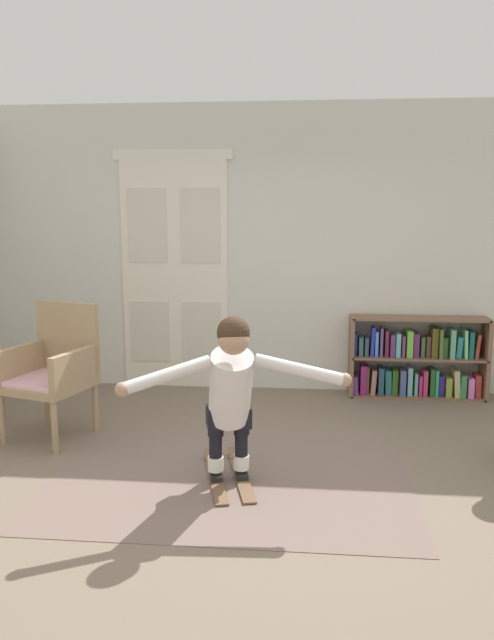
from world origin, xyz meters
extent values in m
plane|color=#726252|center=(0.00, 0.00, 0.00)|extent=(7.20, 7.20, 0.00)
cube|color=beige|center=(0.00, 2.60, 1.45)|extent=(6.00, 0.10, 2.90)
cube|color=silver|center=(-1.28, 2.54, 1.18)|extent=(0.55, 0.04, 2.35)
cube|color=beige|center=(-1.28, 2.52, 1.69)|extent=(0.41, 0.01, 0.76)
cube|color=beige|center=(-1.28, 2.52, 0.59)|extent=(0.41, 0.01, 0.64)
cube|color=silver|center=(-0.73, 2.54, 1.18)|extent=(0.55, 0.04, 2.35)
cube|color=beige|center=(-0.73, 2.52, 1.69)|extent=(0.41, 0.01, 0.76)
cube|color=beige|center=(-0.73, 2.52, 0.59)|extent=(0.41, 0.01, 0.64)
cube|color=silver|center=(-1.01, 2.54, 2.40)|extent=(1.22, 0.04, 0.10)
cube|color=#745F56|center=(-0.16, 0.24, 0.00)|extent=(2.53, 1.81, 0.01)
cube|color=brown|center=(0.81, 2.39, 0.40)|extent=(0.04, 0.30, 0.81)
cube|color=brown|center=(2.12, 2.39, 0.40)|extent=(0.04, 0.30, 0.81)
cube|color=brown|center=(1.47, 2.39, 0.01)|extent=(1.31, 0.30, 0.02)
cube|color=brown|center=(1.47, 2.39, 0.40)|extent=(1.31, 0.30, 0.02)
cube|color=brown|center=(1.47, 2.39, 0.80)|extent=(1.31, 0.30, 0.02)
cube|color=#5B356B|center=(0.86, 2.38, 0.12)|extent=(0.06, 0.22, 0.20)
cube|color=#891D6F|center=(0.94, 2.38, 0.17)|extent=(0.06, 0.17, 0.30)
cube|color=brown|center=(0.98, 2.41, 0.16)|extent=(0.03, 0.15, 0.29)
cube|color=#A37067|center=(1.04, 2.40, 0.15)|extent=(0.06, 0.20, 0.25)
cube|color=#28465A|center=(1.11, 2.38, 0.16)|extent=(0.05, 0.20, 0.28)
cube|color=#28686E|center=(1.19, 2.41, 0.15)|extent=(0.07, 0.19, 0.25)
cube|color=#34601B|center=(1.25, 2.41, 0.15)|extent=(0.06, 0.17, 0.26)
cube|color=#46528A|center=(1.32, 2.37, 0.15)|extent=(0.05, 0.20, 0.27)
cube|color=#77B9C1|center=(1.40, 2.40, 0.16)|extent=(0.05, 0.18, 0.29)
cube|color=#54A882|center=(1.46, 2.38, 0.13)|extent=(0.03, 0.16, 0.23)
cube|color=#C22683|center=(1.50, 2.38, 0.12)|extent=(0.03, 0.18, 0.21)
cube|color=#AD3757|center=(1.55, 2.38, 0.15)|extent=(0.04, 0.18, 0.26)
cube|color=#275624|center=(1.62, 2.39, 0.16)|extent=(0.04, 0.17, 0.28)
cube|color=#27B066|center=(1.66, 2.38, 0.15)|extent=(0.03, 0.15, 0.27)
cube|color=navy|center=(1.71, 2.41, 0.12)|extent=(0.06, 0.18, 0.21)
cube|color=olive|center=(1.78, 2.40, 0.12)|extent=(0.06, 0.19, 0.19)
cube|color=tan|center=(1.85, 2.39, 0.16)|extent=(0.07, 0.22, 0.27)
cube|color=#2F7A42|center=(1.91, 2.37, 0.14)|extent=(0.05, 0.21, 0.23)
cube|color=#D56EC3|center=(1.98, 2.38, 0.12)|extent=(0.06, 0.21, 0.20)
cube|color=#C33A3D|center=(2.06, 2.39, 0.13)|extent=(0.06, 0.15, 0.23)
cube|color=navy|center=(0.85, 2.40, 0.53)|extent=(0.03, 0.14, 0.23)
cube|color=#395C67|center=(0.90, 2.39, 0.51)|extent=(0.04, 0.16, 0.19)
cube|color=#304852|center=(0.96, 2.39, 0.51)|extent=(0.04, 0.16, 0.19)
cube|color=#2A30B4|center=(1.02, 2.38, 0.56)|extent=(0.04, 0.15, 0.30)
cube|color=#4987D8|center=(1.06, 2.41, 0.54)|extent=(0.03, 0.19, 0.25)
cube|color=#604481|center=(1.10, 2.38, 0.56)|extent=(0.03, 0.15, 0.29)
cube|color=#682840|center=(1.16, 2.40, 0.55)|extent=(0.03, 0.18, 0.26)
cube|color=#5D2D65|center=(1.21, 2.39, 0.53)|extent=(0.04, 0.23, 0.23)
cube|color=#5CC8C5|center=(1.27, 2.38, 0.53)|extent=(0.05, 0.18, 0.24)
cube|color=#623260|center=(1.32, 2.40, 0.52)|extent=(0.03, 0.23, 0.22)
cube|color=#66B33D|center=(1.37, 2.38, 0.55)|extent=(0.06, 0.21, 0.27)
cube|color=#5D235F|center=(1.44, 2.41, 0.53)|extent=(0.06, 0.21, 0.24)
cube|color=#3F6038|center=(1.51, 2.41, 0.51)|extent=(0.04, 0.15, 0.20)
cube|color=#50392E|center=(1.56, 2.41, 0.52)|extent=(0.04, 0.14, 0.21)
cube|color=brown|center=(1.62, 2.41, 0.56)|extent=(0.06, 0.20, 0.30)
cube|color=#456827|center=(1.67, 2.37, 0.56)|extent=(0.04, 0.22, 0.29)
cube|color=#335226|center=(1.72, 2.39, 0.52)|extent=(0.05, 0.17, 0.21)
cube|color=#589D74|center=(1.78, 2.37, 0.56)|extent=(0.05, 0.20, 0.29)
cube|color=teal|center=(1.86, 2.40, 0.52)|extent=(0.06, 0.15, 0.21)
cube|color=#81CD85|center=(1.91, 2.41, 0.56)|extent=(0.04, 0.23, 0.28)
cube|color=#125B56|center=(1.97, 2.39, 0.55)|extent=(0.04, 0.20, 0.27)
cube|color=brown|center=(2.03, 2.39, 0.54)|extent=(0.05, 0.19, 0.24)
cylinder|color=#9B815D|center=(-2.05, 0.74, 0.21)|extent=(0.06, 0.06, 0.42)
cylinder|color=#9B815D|center=(-1.55, 0.59, 0.21)|extent=(0.06, 0.06, 0.42)
cylinder|color=#9B815D|center=(-1.90, 1.24, 0.21)|extent=(0.06, 0.06, 0.42)
cylinder|color=#9B815D|center=(-1.40, 1.09, 0.21)|extent=(0.06, 0.06, 0.42)
cube|color=#9B815D|center=(-1.72, 0.92, 0.45)|extent=(0.75, 0.75, 0.06)
cube|color=#E2A9BB|center=(-1.72, 0.92, 0.50)|extent=(0.68, 0.68, 0.04)
cube|color=#9B815D|center=(-1.64, 1.17, 0.80)|extent=(0.59, 0.24, 0.60)
cube|color=#9B815D|center=(-1.98, 1.00, 0.62)|extent=(0.22, 0.55, 0.28)
cube|color=#9B815D|center=(-1.47, 0.84, 0.62)|extent=(0.22, 0.55, 0.28)
cube|color=brown|center=(-0.25, 0.22, 0.01)|extent=(0.29, 0.81, 0.01)
cube|color=brown|center=(-0.34, 0.59, 0.05)|extent=(0.12, 0.13, 0.06)
cube|color=black|center=(-0.24, 0.20, 0.04)|extent=(0.11, 0.14, 0.04)
cube|color=brown|center=(-0.07, 0.27, 0.01)|extent=(0.29, 0.81, 0.01)
cube|color=brown|center=(-0.17, 0.63, 0.05)|extent=(0.12, 0.13, 0.06)
cube|color=black|center=(-0.07, 0.25, 0.04)|extent=(0.11, 0.14, 0.04)
cylinder|color=white|center=(-0.25, 0.22, 0.13)|extent=(0.13, 0.13, 0.10)
cylinder|color=black|center=(-0.25, 0.22, 0.33)|extent=(0.11, 0.11, 0.30)
cylinder|color=black|center=(-0.24, 0.21, 0.45)|extent=(0.13, 0.13, 0.22)
cylinder|color=white|center=(-0.07, 0.27, 0.13)|extent=(0.13, 0.13, 0.10)
cylinder|color=black|center=(-0.07, 0.27, 0.33)|extent=(0.11, 0.11, 0.30)
cylinder|color=black|center=(-0.07, 0.25, 0.45)|extent=(0.13, 0.13, 0.22)
cube|color=black|center=(-0.16, 0.23, 0.47)|extent=(0.33, 0.25, 0.14)
cylinder|color=silver|center=(-0.13, 0.12, 0.70)|extent=(0.39, 0.53, 0.59)
sphere|color=#A27D61|center=(-0.09, -0.05, 1.07)|extent=(0.24, 0.24, 0.20)
sphere|color=#382619|center=(-0.09, -0.04, 1.11)|extent=(0.25, 0.25, 0.21)
cylinder|color=silver|center=(-0.49, -0.18, 0.87)|extent=(0.53, 0.39, 0.19)
sphere|color=#A27D61|center=(-0.72, -0.34, 0.81)|extent=(0.11, 0.11, 0.09)
cylinder|color=silver|center=(0.33, 0.02, 0.87)|extent=(0.59, 0.13, 0.19)
sphere|color=#A27D61|center=(0.61, 0.00, 0.81)|extent=(0.11, 0.11, 0.09)
camera|label=1|loc=(0.37, -3.89, 1.89)|focal=35.56mm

